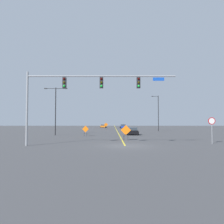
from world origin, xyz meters
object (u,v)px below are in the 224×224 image
at_px(construction_sign_right_lane, 85,130).
at_px(street_lamp_near_right, 55,107).
at_px(car_orange_mid, 103,126).
at_px(construction_sign_right_shoulder, 125,131).
at_px(construction_sign_median_near, 106,125).
at_px(car_blue_near, 123,126).
at_px(car_black_approaching, 132,131).
at_px(stop_sign, 211,125).
at_px(traffic_signal_assembly, 81,88).
at_px(street_lamp_far_left, 158,112).

bearing_deg(construction_sign_right_lane, street_lamp_near_right, 161.05).
xyz_separation_m(construction_sign_right_lane, car_orange_mid, (0.89, 50.34, -0.46)).
height_order(construction_sign_right_shoulder, car_orange_mid, construction_sign_right_shoulder).
xyz_separation_m(construction_sign_median_near, car_blue_near, (5.65, 10.44, -0.63)).
bearing_deg(construction_sign_right_lane, construction_sign_right_shoulder, -52.91).
height_order(construction_sign_median_near, car_black_approaching, construction_sign_median_near).
bearing_deg(construction_sign_right_lane, stop_sign, -39.38).
bearing_deg(traffic_signal_assembly, construction_sign_right_lane, 95.18).
height_order(stop_sign, car_blue_near, stop_sign).
xyz_separation_m(construction_sign_right_shoulder, car_black_approaching, (1.85, 11.37, -0.56)).
relative_size(street_lamp_near_right, car_blue_near, 1.82).
bearing_deg(street_lamp_far_left, construction_sign_right_lane, -130.94).
bearing_deg(car_orange_mid, stop_sign, -77.43).
xyz_separation_m(construction_sign_right_shoulder, car_blue_near, (2.11, 49.03, -0.52)).
xyz_separation_m(traffic_signal_assembly, construction_sign_median_near, (1.18, 44.87, -4.27)).
xyz_separation_m(stop_sign, street_lamp_far_left, (0.66, 30.03, 2.79)).
height_order(car_orange_mid, car_blue_near, car_blue_near).
height_order(construction_sign_right_shoulder, car_blue_near, construction_sign_right_shoulder).
relative_size(traffic_signal_assembly, car_blue_near, 3.25).
distance_m(street_lamp_near_right, construction_sign_median_near, 30.06).
bearing_deg(stop_sign, construction_sign_right_lane, 140.62).
xyz_separation_m(stop_sign, car_orange_mid, (-13.94, 62.52, -1.37)).
distance_m(street_lamp_near_right, construction_sign_right_lane, 6.82).
xyz_separation_m(street_lamp_far_left, car_blue_near, (-7.37, 23.22, -4.08)).
bearing_deg(car_blue_near, street_lamp_far_left, -72.40).
bearing_deg(stop_sign, traffic_signal_assembly, -171.37).
bearing_deg(street_lamp_near_right, construction_sign_right_shoulder, -40.74).
relative_size(construction_sign_median_near, car_orange_mid, 0.47).
height_order(car_orange_mid, car_black_approaching, car_black_approaching).
bearing_deg(street_lamp_far_left, car_blue_near, 107.60).
distance_m(stop_sign, car_blue_near, 53.69).
height_order(street_lamp_far_left, construction_sign_right_shoulder, street_lamp_far_left).
bearing_deg(construction_sign_right_shoulder, street_lamp_near_right, 139.26).
height_order(construction_sign_right_shoulder, construction_sign_median_near, construction_sign_median_near).
bearing_deg(stop_sign, construction_sign_right_shoulder, 154.41).
distance_m(construction_sign_median_near, car_blue_near, 11.89).
xyz_separation_m(car_orange_mid, car_blue_near, (7.23, -9.26, 0.09)).
height_order(traffic_signal_assembly, car_orange_mid, traffic_signal_assembly).
bearing_deg(construction_sign_median_near, car_blue_near, 61.56).
relative_size(construction_sign_median_near, car_black_approaching, 0.51).
relative_size(stop_sign, construction_sign_right_lane, 1.66).
distance_m(construction_sign_right_shoulder, car_orange_mid, 58.52).
relative_size(street_lamp_near_right, street_lamp_far_left, 0.94).
distance_m(street_lamp_near_right, car_black_approaching, 13.96).
height_order(street_lamp_far_left, car_orange_mid, street_lamp_far_left).
xyz_separation_m(car_orange_mid, car_black_approaching, (6.97, -46.92, 0.05)).
distance_m(car_orange_mid, car_black_approaching, 47.43).
height_order(street_lamp_far_left, construction_sign_median_near, street_lamp_far_left).
distance_m(construction_sign_right_shoulder, construction_sign_median_near, 38.75).
relative_size(construction_sign_right_lane, construction_sign_right_shoulder, 0.88).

